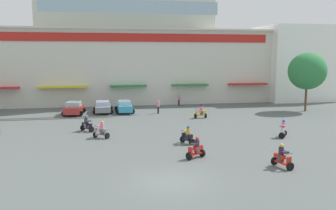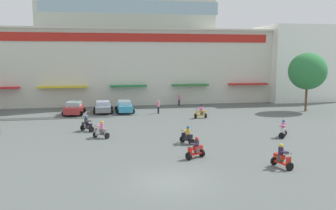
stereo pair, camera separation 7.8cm
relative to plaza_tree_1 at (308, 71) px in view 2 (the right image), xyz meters
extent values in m
plane|color=#585F5C|center=(-21.33, -8.26, -5.02)|extent=(128.00, 128.00, 0.00)
cube|color=beige|center=(-21.33, 14.15, 0.21)|extent=(43.06, 10.83, 10.44)
cube|color=beige|center=(-21.33, 14.69, 9.45)|extent=(24.99, 9.74, 8.05)
cube|color=red|center=(-21.33, 8.68, 4.34)|extent=(39.61, 0.12, 1.12)
cube|color=beige|center=(-21.33, 8.64, 5.55)|extent=(43.06, 0.70, 0.24)
cube|color=gold|center=(-30.24, 8.19, -2.19)|extent=(6.41, 1.10, 0.20)
cube|color=#217A3B|center=(-21.58, 8.19, -2.19)|extent=(5.00, 1.10, 0.20)
cube|color=#2B7136|center=(-12.90, 8.19, -2.19)|extent=(5.20, 1.10, 0.20)
cube|color=red|center=(-4.24, 8.19, -2.19)|extent=(5.79, 1.10, 0.20)
cube|color=#99B7C6|center=(-21.33, 4.37, 7.84)|extent=(21.99, 0.08, 1.61)
cube|color=white|center=(5.41, 11.54, 0.70)|extent=(11.73, 9.05, 11.43)
cylinder|color=brown|center=(0.00, 0.00, -3.34)|extent=(0.26, 0.26, 3.36)
ellipsoid|color=#2E793F|center=(0.00, 0.00, 0.01)|extent=(4.75, 4.31, 4.56)
cube|color=#AB2C2C|center=(-28.43, 2.66, -4.35)|extent=(2.16, 4.06, 0.79)
cube|color=#93BABC|center=(-28.43, 2.66, -3.72)|extent=(1.74, 2.08, 0.46)
cylinder|color=black|center=(-29.25, 3.95, -4.72)|extent=(0.61, 0.21, 0.60)
cylinder|color=black|center=(-27.41, 3.80, -4.72)|extent=(0.61, 0.21, 0.60)
cylinder|color=black|center=(-29.45, 1.52, -4.72)|extent=(0.61, 0.21, 0.60)
cylinder|color=black|center=(-27.61, 1.37, -4.72)|extent=(0.61, 0.21, 0.60)
cube|color=gray|center=(-25.04, 3.54, -4.41)|extent=(1.82, 4.40, 0.67)
cube|color=#A4B3CD|center=(-25.04, 3.54, -3.85)|extent=(1.56, 2.20, 0.45)
cylinder|color=black|center=(-25.94, 4.90, -4.72)|extent=(0.60, 0.17, 0.60)
cylinder|color=black|center=(-24.13, 4.90, -4.72)|extent=(0.60, 0.17, 0.60)
cylinder|color=black|center=(-25.94, 2.18, -4.72)|extent=(0.60, 0.17, 0.60)
cylinder|color=black|center=(-24.14, 2.17, -4.72)|extent=(0.60, 0.17, 0.60)
cube|color=#3698C3|center=(-22.44, 3.18, -4.38)|extent=(1.76, 4.33, 0.72)
cube|color=#9FB8C1|center=(-22.44, 3.18, -3.80)|extent=(1.49, 2.17, 0.45)
cylinder|color=black|center=(-23.31, 4.50, -4.72)|extent=(0.60, 0.18, 0.60)
cylinder|color=black|center=(-21.62, 4.53, -4.72)|extent=(0.60, 0.18, 0.60)
cylinder|color=black|center=(-23.26, 1.83, -4.72)|extent=(0.60, 0.18, 0.60)
cylinder|color=black|center=(-21.57, 1.86, -4.72)|extent=(0.60, 0.18, 0.60)
cylinder|color=black|center=(-26.08, -7.62, -4.76)|extent=(0.49, 0.44, 0.52)
cylinder|color=black|center=(-26.90, -6.64, -4.76)|extent=(0.49, 0.44, 0.52)
cube|color=black|center=(-26.49, -7.13, -4.70)|extent=(0.94, 1.05, 0.10)
cube|color=black|center=(-26.64, -6.95, -4.36)|extent=(0.69, 0.75, 0.28)
cube|color=black|center=(-26.16, -7.53, -4.55)|extent=(0.34, 0.31, 0.64)
cylinder|color=black|center=(-26.14, -7.55, -4.02)|extent=(0.42, 0.36, 0.04)
cube|color=#6D745A|center=(-26.57, -7.03, -4.48)|extent=(0.43, 0.42, 0.36)
cylinder|color=#333636|center=(-26.57, -7.03, -4.03)|extent=(0.45, 0.45, 0.54)
sphere|color=#315A9B|center=(-26.57, -7.03, -3.65)|extent=(0.25, 0.25, 0.25)
cube|color=#333636|center=(-26.39, -7.25, -4.01)|extent=(0.54, 0.56, 0.10)
cylinder|color=black|center=(-13.81, -20.81, -4.76)|extent=(0.54, 0.29, 0.52)
cylinder|color=black|center=(-14.20, -19.57, -4.76)|extent=(0.54, 0.29, 0.52)
cube|color=red|center=(-14.01, -20.19, -4.70)|extent=(0.62, 1.18, 0.10)
cube|color=red|center=(-14.08, -19.96, -4.32)|extent=(0.51, 0.79, 0.28)
cube|color=red|center=(-13.85, -20.68, -4.52)|extent=(0.35, 0.23, 0.68)
cylinder|color=black|center=(-13.84, -20.71, -3.98)|extent=(0.51, 0.19, 0.04)
cube|color=#43423C|center=(-14.05, -20.06, -4.44)|extent=(0.39, 0.36, 0.36)
cylinder|color=#2E233D|center=(-14.05, -20.06, -3.99)|extent=(0.40, 0.40, 0.54)
sphere|color=gold|center=(-14.05, -20.06, -3.60)|extent=(0.25, 0.25, 0.25)
cube|color=#2E233D|center=(-13.96, -20.34, -3.96)|extent=(0.46, 0.52, 0.10)
cylinder|color=black|center=(-25.68, -9.67, -4.76)|extent=(0.43, 0.50, 0.52)
cylinder|color=black|center=(-24.69, -10.44, -4.76)|extent=(0.43, 0.50, 0.52)
cube|color=gray|center=(-25.19, -10.05, -4.70)|extent=(1.04, 0.89, 0.10)
cube|color=gray|center=(-25.01, -10.19, -4.32)|extent=(0.74, 0.66, 0.28)
cube|color=gray|center=(-25.58, -9.75, -4.53)|extent=(0.31, 0.34, 0.68)
cylinder|color=black|center=(-25.60, -9.73, -3.98)|extent=(0.35, 0.43, 0.04)
cube|color=#49523B|center=(-25.09, -10.13, -4.44)|extent=(0.42, 0.42, 0.36)
cylinder|color=pink|center=(-25.09, -10.13, -4.00)|extent=(0.45, 0.45, 0.52)
sphere|color=gold|center=(-25.09, -10.13, -3.63)|extent=(0.25, 0.25, 0.25)
cube|color=pink|center=(-25.31, -9.96, -3.97)|extent=(0.56, 0.54, 0.10)
cylinder|color=black|center=(-14.91, -2.44, -4.76)|extent=(0.18, 0.53, 0.52)
cylinder|color=black|center=(-13.71, -2.35, -4.76)|extent=(0.18, 0.53, 0.52)
cube|color=gold|center=(-14.31, -2.40, -4.70)|extent=(1.07, 0.35, 0.10)
cube|color=gold|center=(-14.09, -2.38, -4.30)|extent=(0.69, 0.35, 0.28)
cube|color=gold|center=(-14.79, -2.43, -4.51)|extent=(0.16, 0.33, 0.70)
cylinder|color=black|center=(-14.81, -2.43, -3.96)|extent=(0.07, 0.52, 0.04)
cube|color=#524045|center=(-14.19, -2.39, -4.42)|extent=(0.30, 0.34, 0.36)
cylinder|color=pink|center=(-14.19, -2.39, -3.96)|extent=(0.34, 0.34, 0.54)
sphere|color=black|center=(-14.19, -2.39, -3.58)|extent=(0.25, 0.25, 0.25)
cube|color=pink|center=(-14.45, -2.41, -3.94)|extent=(0.46, 0.37, 0.10)
cylinder|color=black|center=(-10.19, -13.04, -4.76)|extent=(0.50, 0.43, 0.52)
cylinder|color=black|center=(-9.47, -12.09, -4.76)|extent=(0.50, 0.43, 0.52)
cube|color=silver|center=(-9.83, -12.56, -4.70)|extent=(0.86, 1.01, 0.10)
cube|color=silver|center=(-9.70, -12.39, -4.34)|extent=(0.64, 0.72, 0.28)
cube|color=silver|center=(-10.12, -12.95, -4.53)|extent=(0.34, 0.30, 0.67)
cylinder|color=black|center=(-10.14, -12.97, -4.00)|extent=(0.44, 0.34, 0.04)
cube|color=#1C2B3E|center=(-9.76, -12.47, -4.46)|extent=(0.42, 0.42, 0.36)
cylinder|color=#D46B99|center=(-9.76, -12.47, -3.99)|extent=(0.45, 0.45, 0.56)
sphere|color=#2D58AB|center=(-9.76, -12.47, -3.60)|extent=(0.25, 0.25, 0.25)
cube|color=#D46B99|center=(-9.92, -12.68, -3.96)|extent=(0.54, 0.56, 0.10)
cylinder|color=black|center=(-19.36, -17.53, -4.76)|extent=(0.38, 0.52, 0.52)
cylinder|color=black|center=(-18.27, -16.93, -4.76)|extent=(0.38, 0.52, 0.52)
cube|color=red|center=(-18.81, -17.23, -4.70)|extent=(1.09, 0.78, 0.10)
cube|color=red|center=(-18.62, -17.12, -4.30)|extent=(0.75, 0.60, 0.28)
cube|color=red|center=(-19.25, -17.47, -4.51)|extent=(0.28, 0.35, 0.69)
cylinder|color=black|center=(-19.27, -17.49, -3.96)|extent=(0.28, 0.47, 0.04)
cube|color=#4A4D4E|center=(-18.70, -17.17, -4.42)|extent=(0.40, 0.42, 0.36)
cylinder|color=#372B3C|center=(-18.70, -17.17, -4.00)|extent=(0.43, 0.43, 0.49)
sphere|color=red|center=(-18.70, -17.17, -3.65)|extent=(0.25, 0.25, 0.25)
cube|color=#372B3C|center=(-18.94, -17.31, -3.98)|extent=(0.55, 0.51, 0.10)
cylinder|color=black|center=(-18.68, -12.70, -4.76)|extent=(0.53, 0.35, 0.52)
cylinder|color=black|center=(-18.19, -13.75, -4.76)|extent=(0.53, 0.35, 0.52)
cube|color=black|center=(-18.44, -13.23, -4.70)|extent=(0.68, 1.05, 0.10)
cube|color=black|center=(-18.35, -13.42, -4.34)|extent=(0.54, 0.72, 0.28)
cube|color=black|center=(-18.63, -12.80, -4.54)|extent=(0.35, 0.26, 0.66)
cylinder|color=black|center=(-18.64, -12.78, -4.00)|extent=(0.49, 0.25, 0.04)
cube|color=#1B2A2A|center=(-18.39, -13.33, -4.46)|extent=(0.41, 0.39, 0.36)
cylinder|color=gold|center=(-18.39, -13.33, -4.03)|extent=(0.42, 0.42, 0.51)
sphere|color=#255B99|center=(-18.39, -13.33, -3.66)|extent=(0.25, 0.25, 0.25)
cube|color=gold|center=(-18.50, -13.10, -4.00)|extent=(0.49, 0.54, 0.10)
cylinder|color=black|center=(-14.57, 7.84, -4.62)|extent=(0.24, 0.24, 0.79)
cylinder|color=pink|center=(-14.57, 7.84, -3.93)|extent=(0.38, 0.38, 0.59)
sphere|color=tan|center=(-14.57, 7.84, -3.53)|extent=(0.20, 0.20, 0.20)
cylinder|color=#1B1930|center=(-18.48, 1.59, -4.60)|extent=(0.21, 0.21, 0.84)
cylinder|color=pink|center=(-18.48, 1.59, -3.91)|extent=(0.34, 0.34, 0.53)
sphere|color=#D2A388|center=(-18.48, 1.59, -3.53)|extent=(0.24, 0.24, 0.24)
camera|label=1|loc=(-24.87, -39.73, 1.98)|focal=37.50mm
camera|label=2|loc=(-24.80, -39.74, 1.98)|focal=37.50mm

